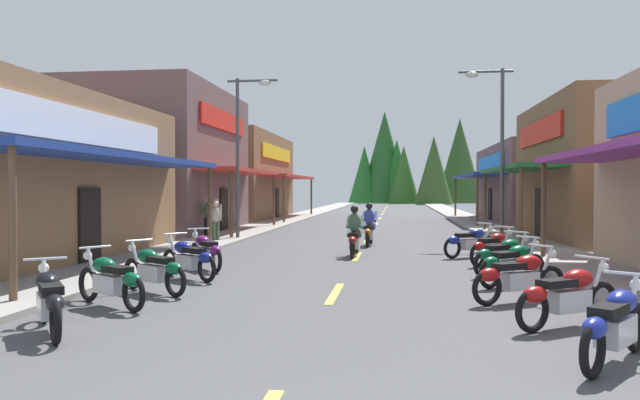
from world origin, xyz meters
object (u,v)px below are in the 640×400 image
object	(u,v)px
motorcycle_parked_right_6	(471,241)
motorcycle_parked_left_0	(50,300)
motorcycle_parked_right_4	(504,255)
motorcycle_parked_right_5	(493,247)
motorcycle_parked_left_1	(111,279)
pedestrian_by_shop	(216,215)
pedestrian_browsing	(216,219)
streetlamp_left	(245,136)
motorcycle_parked_right_2	(519,276)
motorcycle_parked_right_0	(615,324)
motorcycle_parked_right_1	(567,295)
motorcycle_parked_right_3	(512,263)
rider_cruising_lead	(355,235)
streetlamp_right	(494,131)
rider_cruising_trailing	(369,228)
motorcycle_parked_left_2	(154,269)
motorcycle_parked_left_3	(188,258)
pedestrian_waiting	(208,214)
motorcycle_parked_left_4	(206,250)

from	to	relation	value
motorcycle_parked_right_6	motorcycle_parked_left_0	world-z (taller)	same
motorcycle_parked_right_4	motorcycle_parked_right_5	distance (m)	2.02
motorcycle_parked_left_1	pedestrian_by_shop	distance (m)	14.57
motorcycle_parked_left_0	pedestrian_browsing	xyz separation A→B (m)	(-1.93, 14.21, 0.44)
streetlamp_left	motorcycle_parked_right_2	world-z (taller)	streetlamp_left
motorcycle_parked_right_0	motorcycle_parked_right_1	distance (m)	1.92
motorcycle_parked_right_3	rider_cruising_lead	world-z (taller)	rider_cruising_lead
rider_cruising_lead	streetlamp_left	bearing A→B (deg)	44.01
streetlamp_right	rider_cruising_trailing	world-z (taller)	streetlamp_right
motorcycle_parked_right_1	rider_cruising_trailing	world-z (taller)	rider_cruising_trailing
motorcycle_parked_right_0	motorcycle_parked_right_6	world-z (taller)	same
streetlamp_right	pedestrian_browsing	world-z (taller)	streetlamp_right
streetlamp_left	motorcycle_parked_left_2	world-z (taller)	streetlamp_left
motorcycle_parked_right_0	motorcycle_parked_left_0	world-z (taller)	same
motorcycle_parked_left_0	motorcycle_parked_left_3	distance (m)	5.25
motorcycle_parked_right_4	pedestrian_waiting	bearing A→B (deg)	96.32
motorcycle_parked_right_6	motorcycle_parked_left_4	xyz separation A→B (m)	(-7.08, -3.63, 0.00)
motorcycle_parked_left_4	pedestrian_waiting	size ratio (longest dim) A/B	0.99
motorcycle_parked_left_1	pedestrian_waiting	xyz separation A→B (m)	(-2.93, 14.49, 0.54)
streetlamp_left	motorcycle_parked_left_2	size ratio (longest dim) A/B	3.56
motorcycle_parked_right_6	pedestrian_browsing	world-z (taller)	pedestrian_browsing
motorcycle_parked_right_3	motorcycle_parked_right_2	bearing A→B (deg)	-139.17
motorcycle_parked_right_0	pedestrian_browsing	xyz separation A→B (m)	(-9.39, 14.80, 0.44)
motorcycle_parked_right_1	streetlamp_left	bearing A→B (deg)	86.05
motorcycle_parked_right_3	pedestrian_browsing	world-z (taller)	pedestrian_browsing
motorcycle_parked_right_4	motorcycle_parked_right_2	bearing A→B (deg)	-136.46
streetlamp_right	motorcycle_parked_left_0	xyz separation A→B (m)	(-8.57, -15.53, -3.77)
motorcycle_parked_right_2	motorcycle_parked_left_3	xyz separation A→B (m)	(-6.92, 1.99, 0.00)
streetlamp_left	motorcycle_parked_left_3	distance (m)	11.07
motorcycle_parked_left_4	rider_cruising_trailing	bearing A→B (deg)	-67.43
motorcycle_parked_right_0	motorcycle_parked_left_4	xyz separation A→B (m)	(-7.41, 7.53, 0.00)
streetlamp_left	motorcycle_parked_left_4	world-z (taller)	streetlamp_left
motorcycle_parked_right_6	motorcycle_parked_left_2	xyz separation A→B (m)	(-6.98, -7.18, 0.00)
motorcycle_parked_left_3	pedestrian_waiting	size ratio (longest dim) A/B	1.00
motorcycle_parked_right_1	motorcycle_parked_right_5	world-z (taller)	same
pedestrian_waiting	motorcycle_parked_right_5	bearing A→B (deg)	-157.46
motorcycle_parked_right_2	motorcycle_parked_right_6	bearing A→B (deg)	58.12
motorcycle_parked_left_3	motorcycle_parked_right_6	bearing A→B (deg)	-105.21
rider_cruising_trailing	streetlamp_right	bearing A→B (deg)	-68.80
motorcycle_parked_left_0	pedestrian_waiting	xyz separation A→B (m)	(-2.97, 16.44, 0.54)
streetlamp_right	motorcycle_parked_left_4	xyz separation A→B (m)	(-8.52, -8.59, -3.77)
pedestrian_waiting	streetlamp_left	bearing A→B (deg)	-146.45
motorcycle_parked_right_6	rider_cruising_lead	world-z (taller)	rider_cruising_lead
motorcycle_parked_left_4	pedestrian_browsing	size ratio (longest dim) A/B	1.08
streetlamp_left	streetlamp_right	size ratio (longest dim) A/B	0.98
motorcycle_parked_right_3	motorcycle_parked_left_2	xyz separation A→B (m)	(-7.22, -1.83, 0.00)
motorcycle_parked_left_3	rider_cruising_trailing	world-z (taller)	rider_cruising_trailing
motorcycle_parked_right_3	motorcycle_parked_left_0	distance (m)	9.02
pedestrian_by_shop	pedestrian_waiting	xyz separation A→B (m)	(-0.42, 0.15, 0.06)
motorcycle_parked_right_2	motorcycle_parked_right_6	xyz separation A→B (m)	(0.01, 7.31, 0.00)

